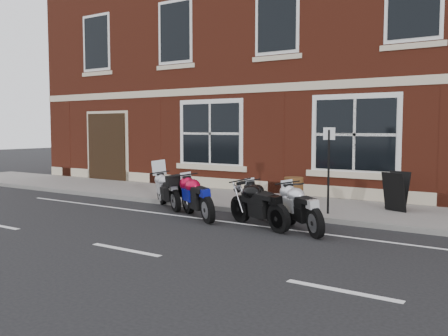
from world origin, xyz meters
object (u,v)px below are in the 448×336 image
Objects in this scene: a_board_sign at (396,191)px; barrel_planter at (294,188)px; moto_touring_silver at (169,189)px; moto_sport_silver at (302,206)px; parking_sign at (329,164)px; moto_naked_black at (259,203)px; moto_sport_red at (198,196)px; moto_sport_black at (262,200)px.

a_board_sign is 2.95m from barrel_planter.
a_board_sign reaches higher than barrel_planter.
moto_sport_silver is at bearing -66.49° from moto_touring_silver.
moto_touring_silver is 0.81× the size of parking_sign.
a_board_sign reaches higher than moto_naked_black.
moto_touring_silver is at bearing -168.37° from parking_sign.
moto_naked_black is (1.76, -0.14, -0.01)m from moto_sport_red.
moto_sport_black is at bearing -79.81° from barrel_planter.
moto_sport_black reaches higher than barrel_planter.
a_board_sign is 1.93m from parking_sign.
moto_sport_silver is at bearing -77.46° from moto_sport_black.
a_board_sign is (2.10, 3.11, 0.08)m from moto_naked_black.
parking_sign is at bearing -43.86° from barrel_planter.
moto_sport_red reaches higher than barrel_planter.
moto_sport_red is at bearing 151.68° from moto_sport_black.
barrel_planter is (-0.83, 3.43, -0.08)m from moto_naked_black.
barrel_planter is (-1.79, 3.27, -0.08)m from moto_sport_silver.
barrel_planter is 0.31× the size of parking_sign.
moto_touring_silver is 1.09× the size of moto_sport_black.
barrel_planter is at bearing -11.43° from moto_touring_silver.
moto_touring_silver is at bearing 97.53° from moto_sport_red.
moto_sport_silver is at bearing -87.02° from parking_sign.
parking_sign reaches higher than moto_touring_silver.
parking_sign is at bearing -23.89° from moto_sport_red.
moto_sport_black is at bearing 106.40° from moto_sport_silver.
parking_sign is at bearing -113.82° from a_board_sign.
moto_naked_black reaches higher than moto_sport_silver.
moto_touring_silver is 2.60× the size of barrel_planter.
moto_touring_silver reaches higher than moto_naked_black.
moto_sport_red is 1.54m from moto_sport_black.
a_board_sign is (1.14, 2.95, 0.09)m from moto_sport_silver.
moto_sport_red is 1.84× the size of a_board_sign.
moto_sport_silver is 3.73m from barrel_planter.
moto_sport_red is 0.87× the size of parking_sign.
moto_sport_black is at bearing -31.91° from moto_sport_red.
moto_sport_black is 1.45m from moto_sport_silver.
moto_touring_silver is 3.54m from barrel_planter.
a_board_sign reaches higher than moto_sport_red.
moto_sport_red is (1.58, -0.79, 0.02)m from moto_touring_silver.
barrel_planter is 2.51m from parking_sign.
moto_sport_silver is at bearing -92.03° from a_board_sign.
moto_touring_silver is at bearing 121.28° from moto_sport_silver.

